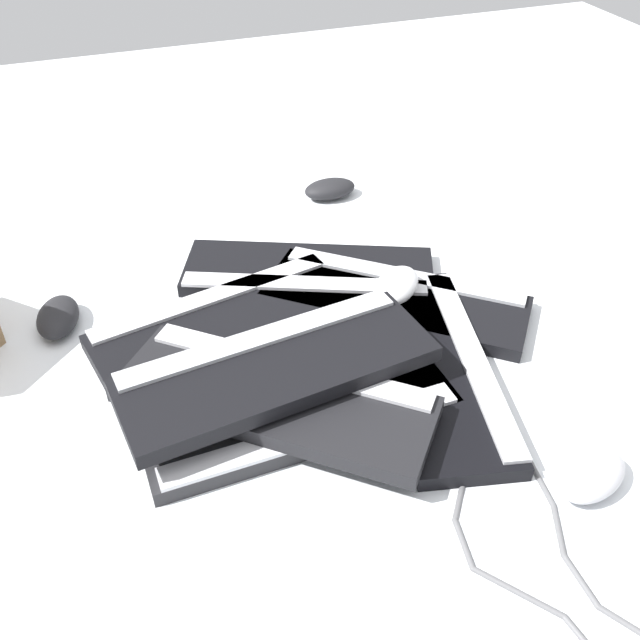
% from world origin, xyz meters
% --- Properties ---
extents(ground_plane, '(3.20, 3.20, 0.00)m').
position_xyz_m(ground_plane, '(0.00, 0.00, 0.00)').
color(ground_plane, silver).
extents(keyboard_0, '(0.31, 0.46, 0.03)m').
position_xyz_m(keyboard_0, '(0.23, -0.02, 0.01)').
color(keyboard_0, black).
rests_on(keyboard_0, ground).
extents(keyboard_1, '(0.24, 0.46, 0.03)m').
position_xyz_m(keyboard_1, '(0.15, 0.15, 0.01)').
color(keyboard_1, black).
rests_on(keyboard_1, ground).
extents(keyboard_2, '(0.17, 0.45, 0.03)m').
position_xyz_m(keyboard_2, '(-0.09, 0.10, 0.01)').
color(keyboard_2, '#232326').
rests_on(keyboard_2, ground).
extents(keyboard_3, '(0.46, 0.25, 0.03)m').
position_xyz_m(keyboard_3, '(-0.07, -0.13, 0.01)').
color(keyboard_3, black).
rests_on(keyboard_3, ground).
extents(keyboard_4, '(0.40, 0.43, 0.03)m').
position_xyz_m(keyboard_4, '(0.11, -0.14, 0.01)').
color(keyboard_4, black).
rests_on(keyboard_4, ground).
extents(keyboard_5, '(0.40, 0.43, 0.03)m').
position_xyz_m(keyboard_5, '(-0.08, 0.13, 0.04)').
color(keyboard_5, black).
rests_on(keyboard_5, keyboard_2).
extents(keyboard_6, '(0.20, 0.46, 0.03)m').
position_xyz_m(keyboard_6, '(-0.06, 0.12, 0.07)').
color(keyboard_6, black).
rests_on(keyboard_6, keyboard_5).
extents(mouse_0, '(0.07, 0.11, 0.04)m').
position_xyz_m(mouse_0, '(0.50, -0.16, 0.02)').
color(mouse_0, black).
rests_on(mouse_0, ground).
extents(mouse_1, '(0.12, 0.09, 0.04)m').
position_xyz_m(mouse_1, '(0.24, 0.40, 0.02)').
color(mouse_1, black).
rests_on(mouse_1, ground).
extents(mouse_2, '(0.10, 0.13, 0.04)m').
position_xyz_m(mouse_2, '(-0.33, -0.21, 0.02)').
color(mouse_2, '#B7B7BC').
rests_on(mouse_2, ground).
extents(mouse_3, '(0.12, 0.13, 0.04)m').
position_xyz_m(mouse_3, '(0.10, -0.13, 0.05)').
color(mouse_3, silver).
rests_on(mouse_3, keyboard_4).
extents(cable_0, '(0.48, 0.46, 0.01)m').
position_xyz_m(cable_0, '(-0.21, -0.02, 0.00)').
color(cable_0, '#59595B').
rests_on(cable_0, ground).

